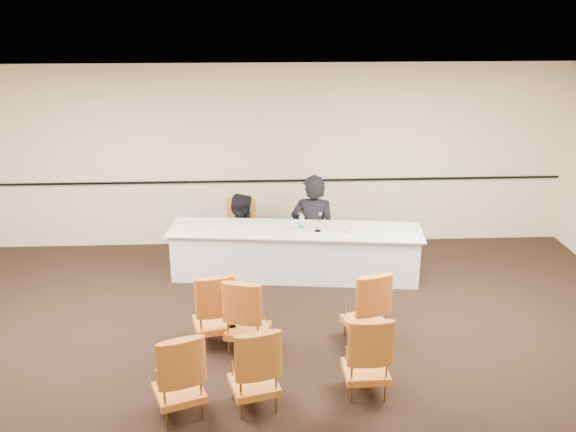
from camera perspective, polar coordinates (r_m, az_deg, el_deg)
The scene contains 20 objects.
floor at distance 7.40m, azimuth -1.11°, elevation -13.85°, with size 10.00×10.00×0.00m, color black.
ceiling at distance 6.28m, azimuth -1.29°, elevation 9.72°, with size 10.00×10.00×0.00m, color white.
wall_back at distance 10.50m, azimuth -1.88°, elevation 5.30°, with size 10.00×0.04×3.00m, color #F9E5C3.
wall_rail at distance 10.57m, azimuth -1.86°, elevation 3.15°, with size 9.80×0.04×0.03m, color black.
panel_table at distance 9.56m, azimuth 0.62°, elevation -3.26°, with size 3.72×0.86×0.74m, color white, non-canonical shape.
panelist_main at distance 10.04m, azimuth 2.25°, elevation -1.64°, with size 0.71×0.46×1.94m, color black.
panelist_main_chair at distance 10.03m, azimuth 2.26°, elevation -1.53°, with size 0.50×0.50×0.95m, color orange, non-canonical shape.
panelist_second at distance 10.19m, azimuth -4.28°, elevation -2.32°, with size 0.78×0.61×1.61m, color black.
panelist_second_chair at distance 10.12m, azimuth -4.30°, elevation -1.37°, with size 0.50×0.50×0.95m, color orange, non-canonical shape.
papers at distance 9.35m, azimuth 2.64°, elevation -1.35°, with size 0.30×0.22×0.00m, color white.
microphone at distance 9.29m, azimuth 2.67°, elevation -0.65°, with size 0.09×0.18×0.26m, color black, non-canonical shape.
water_bottle at distance 9.33m, azimuth 1.22°, elevation -0.57°, with size 0.08×0.08×0.25m, color teal, non-canonical shape.
drinking_glass at distance 9.32m, azimuth 1.57°, elevation -1.08°, with size 0.06×0.06×0.10m, color silver.
coffee_cup at distance 9.29m, azimuth 5.64°, elevation -1.13°, with size 0.09×0.09×0.14m, color white.
aud_chair_front_left at distance 7.81m, azimuth -6.66°, elevation -8.04°, with size 0.50×0.50×0.95m, color orange, non-canonical shape.
aud_chair_front_mid at distance 7.63m, azimuth -3.64°, elevation -8.63°, with size 0.50×0.50×0.95m, color orange, non-canonical shape.
aud_chair_front_right at distance 7.84m, azimuth 6.91°, elevation -7.91°, with size 0.50×0.50×0.95m, color orange, non-canonical shape.
aud_chair_back_left at distance 6.63m, azimuth -9.77°, elevation -13.58°, with size 0.50×0.50×0.95m, color orange, non-canonical shape.
aud_chair_back_mid at distance 6.66m, azimuth -3.07°, elevation -13.14°, with size 0.50×0.50×0.95m, color orange, non-canonical shape.
aud_chair_back_right at distance 6.91m, azimuth 6.97°, elevation -11.96°, with size 0.50×0.50×0.95m, color orange, non-canonical shape.
Camera 1 is at (-0.18, -6.18, 4.05)m, focal length 40.00 mm.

